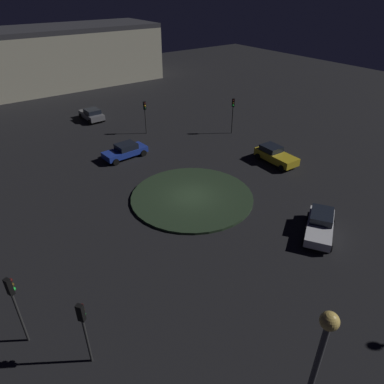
% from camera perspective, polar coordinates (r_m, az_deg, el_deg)
% --- Properties ---
extents(ground_plane, '(115.82, 115.82, 0.00)m').
position_cam_1_polar(ground_plane, '(29.29, 0.00, -0.92)').
color(ground_plane, black).
extents(roundabout_island, '(10.04, 10.04, 0.19)m').
position_cam_1_polar(roundabout_island, '(29.24, 0.00, -0.76)').
color(roundabout_island, '#263823').
rests_on(roundabout_island, ground_plane).
extents(car_grey, '(2.13, 4.02, 1.49)m').
position_cam_1_polar(car_grey, '(47.80, -15.80, 11.92)').
color(car_grey, slate).
rests_on(car_grey, ground_plane).
extents(car_white, '(4.67, 3.81, 1.41)m').
position_cam_1_polar(car_white, '(26.54, 19.90, -4.94)').
color(car_white, white).
rests_on(car_white, ground_plane).
extents(car_yellow, '(2.14, 4.44, 1.53)m').
position_cam_1_polar(car_yellow, '(35.68, 13.22, 5.80)').
color(car_yellow, gold).
rests_on(car_yellow, ground_plane).
extents(car_blue, '(4.52, 2.26, 1.43)m').
position_cam_1_polar(car_blue, '(36.40, -10.66, 6.54)').
color(car_blue, '#1E38A5').
rests_on(car_blue, ground_plane).
extents(traffic_light_north, '(0.35, 0.39, 3.77)m').
position_cam_1_polar(traffic_light_north, '(41.44, -7.56, 12.78)').
color(traffic_light_north, '#2D2D2D').
rests_on(traffic_light_north, ground_plane).
extents(traffic_light_west, '(0.39, 0.36, 4.16)m').
position_cam_1_polar(traffic_light_west, '(18.82, -26.71, -15.00)').
color(traffic_light_west, '#2D2D2D').
rests_on(traffic_light_west, ground_plane).
extents(traffic_light_southwest, '(0.39, 0.37, 3.78)m').
position_cam_1_polar(traffic_light_southwest, '(17.10, -17.06, -19.35)').
color(traffic_light_southwest, '#2D2D2D').
rests_on(traffic_light_southwest, ground_plane).
extents(traffic_light_northeast, '(0.39, 0.37, 4.07)m').
position_cam_1_polar(traffic_light_northeast, '(41.39, 6.60, 13.11)').
color(traffic_light_northeast, '#2D2D2D').
rests_on(traffic_light_northeast, ground_plane).
extents(streetlamp_southwest, '(0.51, 0.51, 8.30)m').
position_cam_1_polar(streetlamp_southwest, '(12.32, 18.61, -26.98)').
color(streetlamp_southwest, '#4C4C51').
rests_on(streetlamp_southwest, ground_plane).
extents(store_building, '(36.15, 12.06, 9.09)m').
position_cam_1_polar(store_building, '(65.50, -22.18, 19.32)').
color(store_building, '#B7B299').
rests_on(store_building, ground_plane).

